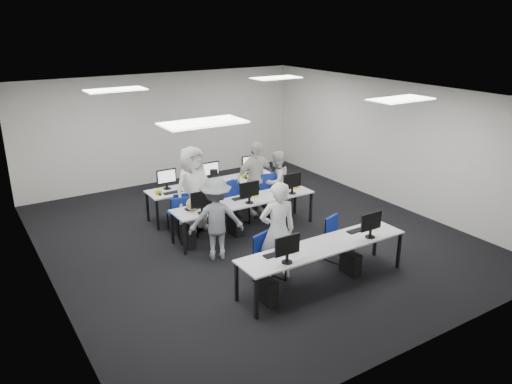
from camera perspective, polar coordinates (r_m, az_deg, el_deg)
room at (r=10.15m, az=-0.72°, el=2.79°), size 9.00×9.02×3.00m
ceiling_panels at (r=9.83m, az=-0.76°, el=11.12°), size 5.20×4.60×0.02m
desk_front at (r=8.63m, az=7.74°, el=-6.33°), size 3.20×0.70×0.73m
desk_mid at (r=10.57m, az=-1.27°, el=-1.21°), size 3.20×0.70×0.73m
desk_back at (r=11.73m, az=-4.81°, el=0.83°), size 3.20×0.70×0.73m
equipment_front at (r=8.65m, az=6.73°, el=-8.61°), size 2.51×0.41×1.19m
equipment_mid at (r=10.59m, az=-2.09°, el=-3.07°), size 2.91×0.41×1.19m
equipment_back at (r=11.93m, az=-3.99°, el=-0.46°), size 2.91×0.41×1.19m
chair_0 at (r=8.80m, az=1.49°, el=-8.58°), size 0.54×0.56×0.86m
chair_1 at (r=9.68m, az=9.37°, el=-6.16°), size 0.53×0.55×0.85m
chair_2 at (r=10.69m, az=-8.02°, el=-3.50°), size 0.52×0.55×0.87m
chair_3 at (r=11.13m, az=-2.47°, el=-2.22°), size 0.62×0.64×0.96m
chair_4 at (r=11.71m, az=2.55°, el=-1.12°), size 0.52×0.55×0.95m
chair_5 at (r=10.85m, az=-8.83°, el=-3.24°), size 0.48×0.51×0.84m
chair_6 at (r=11.50m, az=-3.38°, el=-1.56°), size 0.60×0.62×0.93m
chair_7 at (r=11.87m, az=1.10°, el=-0.76°), size 0.60×0.63×0.99m
handbag at (r=10.06m, az=-7.25°, el=-1.33°), size 0.39×0.33×0.27m
student_0 at (r=8.65m, az=2.48°, el=-4.50°), size 0.74×0.58×1.80m
student_1 at (r=11.72m, az=2.35°, el=1.18°), size 0.84×0.72×1.48m
student_2 at (r=10.74m, az=-7.21°, el=0.38°), size 1.01×0.77×1.85m
student_3 at (r=11.51m, az=-0.05°, el=1.53°), size 1.02×0.43×1.74m
photographer at (r=9.43m, az=-4.57°, el=-3.07°), size 1.19×0.93×1.61m
dslr_camera at (r=9.31m, az=-4.84°, el=2.25°), size 0.20×0.22×0.10m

